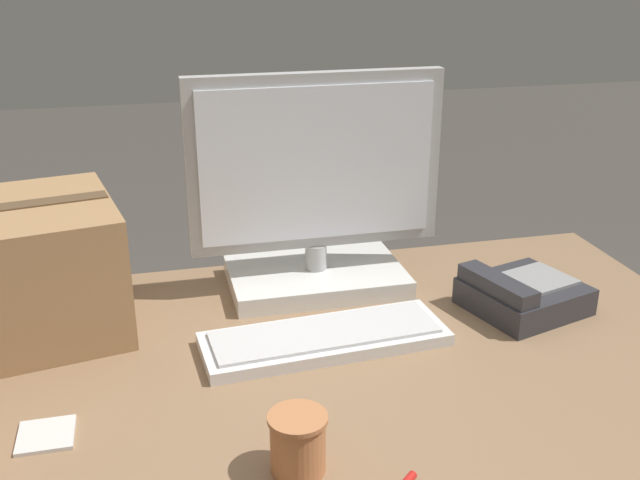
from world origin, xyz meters
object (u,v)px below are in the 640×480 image
(cardboard_box, at_px, (1,273))
(monitor, at_px, (316,205))
(keyboard, at_px, (325,338))
(paper_cup_right, at_px, (298,443))
(desk_phone, at_px, (522,294))
(sticky_note_pad, at_px, (46,435))

(cardboard_box, bearing_deg, monitor, 6.87)
(keyboard, xyz_separation_m, cardboard_box, (-0.55, 0.17, 0.11))
(monitor, xyz_separation_m, cardboard_box, (-0.59, -0.07, -0.06))
(monitor, distance_m, paper_cup_right, 0.60)
(keyboard, relative_size, desk_phone, 1.80)
(desk_phone, relative_size, paper_cup_right, 2.86)
(sticky_note_pad, bearing_deg, cardboard_box, 105.23)
(monitor, relative_size, desk_phone, 2.05)
(keyboard, relative_size, cardboard_box, 0.98)
(monitor, relative_size, sticky_note_pad, 6.36)
(keyboard, bearing_deg, sticky_note_pad, -164.30)
(keyboard, distance_m, desk_phone, 0.41)
(monitor, bearing_deg, cardboard_box, -173.13)
(cardboard_box, bearing_deg, desk_phone, -7.71)
(monitor, distance_m, desk_phone, 0.44)
(keyboard, height_order, cardboard_box, cardboard_box)
(desk_phone, height_order, sticky_note_pad, desk_phone)
(paper_cup_right, height_order, cardboard_box, cardboard_box)
(keyboard, bearing_deg, monitor, 76.09)
(keyboard, distance_m, cardboard_box, 0.58)
(monitor, distance_m, cardboard_box, 0.60)
(keyboard, xyz_separation_m, sticky_note_pad, (-0.45, -0.16, -0.01))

